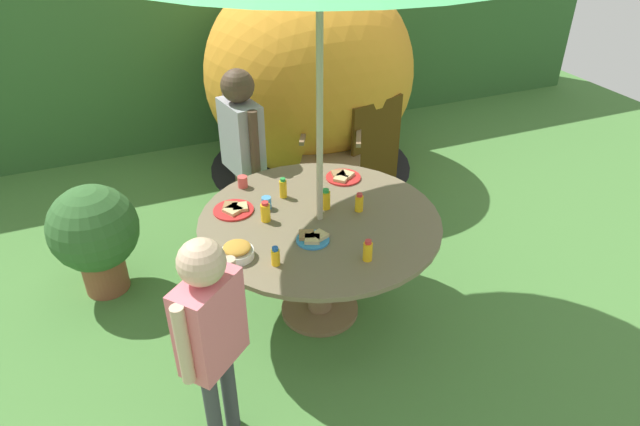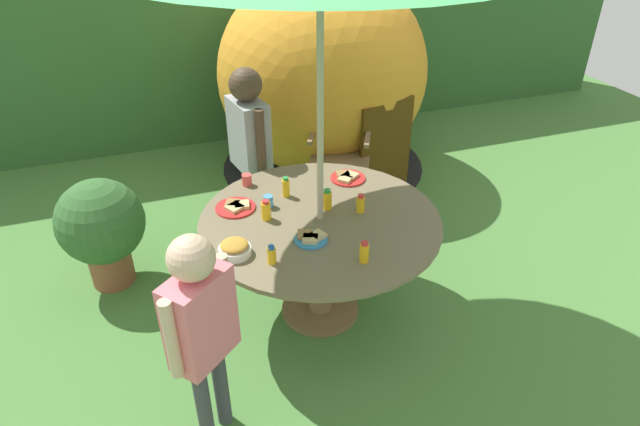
{
  "view_description": "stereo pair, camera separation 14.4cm",
  "coord_description": "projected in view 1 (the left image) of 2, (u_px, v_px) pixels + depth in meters",
  "views": [
    {
      "loc": [
        -1.02,
        -2.47,
        2.43
      ],
      "look_at": [
        -0.02,
        -0.05,
        0.77
      ],
      "focal_mm": 31.0,
      "sensor_mm": 36.0,
      "label": 1
    },
    {
      "loc": [
        -0.88,
        -2.52,
        2.43
      ],
      "look_at": [
        -0.02,
        -0.05,
        0.77
      ],
      "focal_mm": 31.0,
      "sensor_mm": 36.0,
      "label": 2
    }
  ],
  "objects": [
    {
      "name": "ground_plane",
      "position": [
        320.0,
        311.0,
        3.56
      ],
      "size": [
        10.0,
        10.0,
        0.02
      ],
      "primitive_type": "cube",
      "color": "#477A38"
    },
    {
      "name": "hedge_backdrop",
      "position": [
        201.0,
        48.0,
        5.54
      ],
      "size": [
        9.0,
        0.7,
        1.75
      ],
      "primitive_type": "cube",
      "color": "#33602D",
      "rests_on": "ground_plane"
    },
    {
      "name": "garden_table",
      "position": [
        320.0,
        239.0,
        3.26
      ],
      "size": [
        1.4,
        1.4,
        0.7
      ],
      "color": "brown",
      "rests_on": "ground_plane"
    },
    {
      "name": "wooden_chair",
      "position": [
        332.0,
        142.0,
        4.39
      ],
      "size": [
        0.63,
        0.63,
        1.0
      ],
      "rotation": [
        0.0,
        0.0,
        -0.46
      ],
      "color": "brown",
      "rests_on": "ground_plane"
    },
    {
      "name": "dome_tent",
      "position": [
        310.0,
        75.0,
        4.82
      ],
      "size": [
        2.35,
        2.35,
        1.77
      ],
      "rotation": [
        0.0,
        0.0,
        0.29
      ],
      "color": "orange",
      "rests_on": "ground_plane"
    },
    {
      "name": "potted_plant",
      "position": [
        95.0,
        233.0,
        3.51
      ],
      "size": [
        0.56,
        0.56,
        0.76
      ],
      "color": "brown",
      "rests_on": "ground_plane"
    },
    {
      "name": "child_in_grey_shirt",
      "position": [
        242.0,
        137.0,
        3.8
      ],
      "size": [
        0.25,
        0.44,
        1.32
      ],
      "rotation": [
        0.0,
        0.0,
        -1.38
      ],
      "color": "brown",
      "rests_on": "ground_plane"
    },
    {
      "name": "child_in_pink_shirt",
      "position": [
        210.0,
        323.0,
        2.38
      ],
      "size": [
        0.34,
        0.33,
        1.19
      ],
      "rotation": [
        0.0,
        0.0,
        0.7
      ],
      "color": "#3F3F47",
      "rests_on": "ground_plane"
    },
    {
      "name": "snack_bowl",
      "position": [
        237.0,
        251.0,
        2.84
      ],
      "size": [
        0.17,
        0.17,
        0.08
      ],
      "color": "white",
      "rests_on": "garden_table"
    },
    {
      "name": "plate_mid_right",
      "position": [
        313.0,
        238.0,
        2.98
      ],
      "size": [
        0.18,
        0.18,
        0.03
      ],
      "color": "#338CD8",
      "rests_on": "garden_table"
    },
    {
      "name": "plate_far_left",
      "position": [
        234.0,
        209.0,
        3.24
      ],
      "size": [
        0.24,
        0.24,
        0.03
      ],
      "color": "red",
      "rests_on": "garden_table"
    },
    {
      "name": "plate_front_edge",
      "position": [
        343.0,
        177.0,
        3.58
      ],
      "size": [
        0.23,
        0.23,
        0.03
      ],
      "color": "red",
      "rests_on": "garden_table"
    },
    {
      "name": "juice_bottle_near_left",
      "position": [
        359.0,
        203.0,
        3.22
      ],
      "size": [
        0.05,
        0.05,
        0.11
      ],
      "color": "yellow",
      "rests_on": "garden_table"
    },
    {
      "name": "juice_bottle_near_right",
      "position": [
        265.0,
        212.0,
        3.13
      ],
      "size": [
        0.06,
        0.06,
        0.12
      ],
      "color": "yellow",
      "rests_on": "garden_table"
    },
    {
      "name": "juice_bottle_far_right",
      "position": [
        326.0,
        199.0,
        3.24
      ],
      "size": [
        0.05,
        0.05,
        0.13
      ],
      "color": "yellow",
      "rests_on": "garden_table"
    },
    {
      "name": "juice_bottle_center_front",
      "position": [
        275.0,
        257.0,
        2.79
      ],
      "size": [
        0.05,
        0.05,
        0.11
      ],
      "color": "yellow",
      "rests_on": "garden_table"
    },
    {
      "name": "juice_bottle_center_back",
      "position": [
        368.0,
        251.0,
        2.82
      ],
      "size": [
        0.05,
        0.05,
        0.12
      ],
      "color": "yellow",
      "rests_on": "garden_table"
    },
    {
      "name": "juice_bottle_mid_left",
      "position": [
        283.0,
        188.0,
        3.35
      ],
      "size": [
        0.05,
        0.05,
        0.13
      ],
      "color": "yellow",
      "rests_on": "garden_table"
    },
    {
      "name": "cup_near",
      "position": [
        243.0,
        182.0,
        3.47
      ],
      "size": [
        0.06,
        0.06,
        0.07
      ],
      "primitive_type": "cylinder",
      "color": "#E04C47",
      "rests_on": "garden_table"
    },
    {
      "name": "cup_far",
      "position": [
        267.0,
        203.0,
        3.25
      ],
      "size": [
        0.06,
        0.06,
        0.07
      ],
      "primitive_type": "cylinder",
      "color": "#4C99D8",
      "rests_on": "garden_table"
    }
  ]
}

